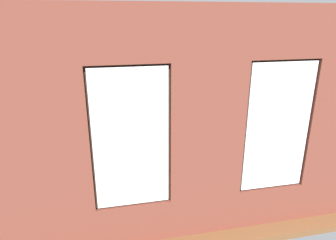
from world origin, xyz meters
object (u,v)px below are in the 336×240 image
object	(u,v)px
couch_by_window	(182,190)
media_console	(46,168)
papasan_chair	(134,120)
potted_plant_between_couches	(255,170)
cup_ceramic	(148,144)
remote_gray	(170,143)
potted_plant_beside_window_right	(104,186)
candle_jar	(161,147)
potted_plant_corner_far_left	(318,169)
tv_flatscreen	(42,137)
coffee_table	(156,150)
couch_left	(275,151)
remote_black	(156,147)
table_plant_small	(140,147)
potted_plant_mid_room_small	(181,129)

from	to	relation	value
couch_by_window	media_console	size ratio (longest dim) A/B	1.53
papasan_chair	potted_plant_between_couches	size ratio (longest dim) A/B	1.39
cup_ceramic	papasan_chair	distance (m)	1.82
remote_gray	potted_plant_beside_window_right	distance (m)	2.37
media_console	candle_jar	bearing A→B (deg)	-179.06
potted_plant_between_couches	media_console	bearing A→B (deg)	-20.04
media_console	potted_plant_corner_far_left	bearing A→B (deg)	162.88
remote_gray	tv_flatscreen	size ratio (longest dim) A/B	0.16
cup_ceramic	papasan_chair	world-z (taller)	papasan_chair
tv_flatscreen	potted_plant_between_couches	world-z (taller)	tv_flatscreen
couch_by_window	tv_flatscreen	distance (m)	2.89
coffee_table	couch_by_window	bearing A→B (deg)	96.05
couch_left	media_console	bearing A→B (deg)	-94.60
cup_ceramic	remote_black	bearing A→B (deg)	146.00
cup_ceramic	table_plant_small	distance (m)	0.31
media_console	potted_plant_between_couches	size ratio (longest dim) A/B	1.42
table_plant_small	potted_plant_between_couches	world-z (taller)	potted_plant_between_couches
couch_by_window	couch_left	bearing A→B (deg)	-155.70
tv_flatscreen	potted_plant_mid_room_small	xyz separation A→B (m)	(-3.12, -1.23, -0.54)
cup_ceramic	tv_flatscreen	bearing A→B (deg)	7.03
potted_plant_between_couches	couch_left	bearing A→B (deg)	-135.07
media_console	potted_plant_corner_far_left	size ratio (longest dim) A/B	1.46
remote_gray	table_plant_small	bearing A→B (deg)	37.73
potted_plant_corner_far_left	potted_plant_mid_room_small	bearing A→B (deg)	-56.02
coffee_table	papasan_chair	size ratio (longest dim) A/B	1.03
potted_plant_mid_room_small	couch_by_window	bearing A→B (deg)	75.59
potted_plant_mid_room_small	potted_plant_corner_far_left	bearing A→B (deg)	123.98
papasan_chair	potted_plant_between_couches	world-z (taller)	potted_plant_between_couches
coffee_table	candle_jar	bearing A→B (deg)	126.55
potted_plant_mid_room_small	potted_plant_corner_far_left	xyz separation A→B (m)	(-1.87, 2.77, 0.10)
cup_ceramic	tv_flatscreen	size ratio (longest dim) A/B	0.10
couch_left	table_plant_small	bearing A→B (deg)	-98.00
tv_flatscreen	papasan_chair	size ratio (longest dim) A/B	0.92
table_plant_small	media_console	xyz separation A→B (m)	(1.90, 0.04, -0.26)
remote_gray	potted_plant_between_couches	size ratio (longest dim) A/B	0.20
candle_jar	potted_plant_mid_room_small	size ratio (longest dim) A/B	0.19
coffee_table	media_console	size ratio (longest dim) A/B	1.01
tv_flatscreen	potted_plant_between_couches	bearing A→B (deg)	159.92
remote_black	media_console	size ratio (longest dim) A/B	0.14
remote_black	tv_flatscreen	xyz separation A→B (m)	(2.26, 0.16, 0.49)
remote_gray	tv_flatscreen	xyz separation A→B (m)	(2.60, 0.30, 0.49)
tv_flatscreen	potted_plant_mid_room_small	world-z (taller)	tv_flatscreen
couch_by_window	papasan_chair	world-z (taller)	couch_by_window
papasan_chair	potted_plant_between_couches	bearing A→B (deg)	117.54
candle_jar	papasan_chair	distance (m)	2.08
media_console	potted_plant_beside_window_right	size ratio (longest dim) A/B	1.07
couch_left	potted_plant_between_couches	size ratio (longest dim) A/B	2.26
media_console	potted_plant_mid_room_small	distance (m)	3.36
table_plant_small	tv_flatscreen	distance (m)	1.94
table_plant_small	potted_plant_beside_window_right	size ratio (longest dim) A/B	0.17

